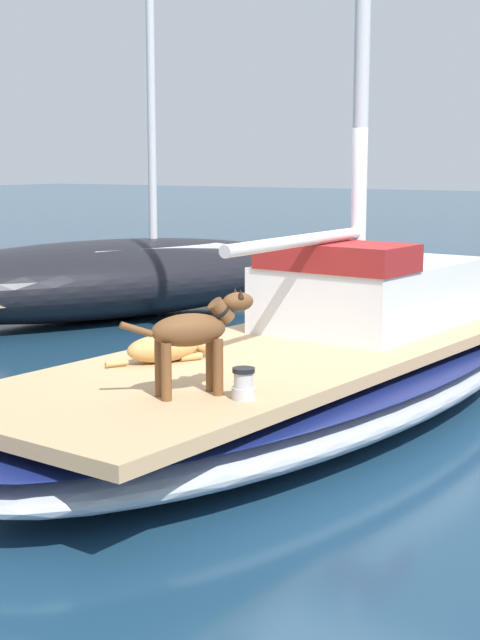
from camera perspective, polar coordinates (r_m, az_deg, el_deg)
ground_plane at (r=8.24m, az=3.80°, el=-5.96°), size 120.00×120.00×0.00m
sailboat_main at (r=8.15m, az=3.83°, el=-3.69°), size 3.01×7.39×0.66m
cabin_house at (r=8.97m, az=7.81°, el=1.82°), size 1.55×2.31×0.84m
dog_brown at (r=6.25m, az=-2.72°, el=-0.79°), size 0.59×0.83×0.70m
dog_tan at (r=7.36m, az=-4.41°, el=-1.71°), size 0.53×0.88×0.22m
deck_winch at (r=6.20m, az=0.22°, el=-3.92°), size 0.16×0.16×0.21m
coiled_rope at (r=7.63m, az=-3.79°, el=-1.95°), size 0.32×0.32×0.04m
moored_boat_port_side at (r=13.50m, az=-7.86°, el=2.64°), size 4.74×7.25×8.32m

